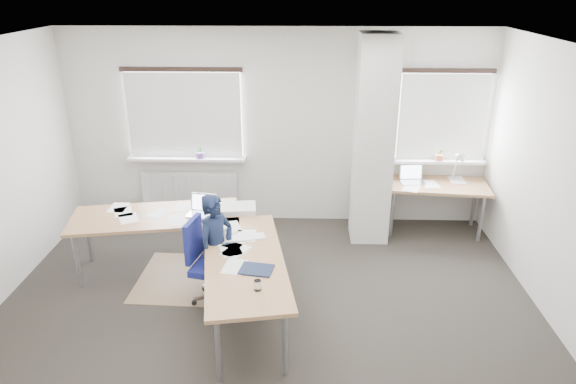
{
  "coord_description": "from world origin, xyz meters",
  "views": [
    {
      "loc": [
        0.37,
        -4.57,
        3.38
      ],
      "look_at": [
        0.2,
        0.9,
        1.1
      ],
      "focal_mm": 32.0,
      "sensor_mm": 36.0,
      "label": 1
    }
  ],
  "objects_px": {
    "desk_side": "(436,187)",
    "task_chair": "(211,279)",
    "desk_main": "(201,237)",
    "person": "(217,249)"
  },
  "relations": [
    {
      "from": "desk_side",
      "to": "task_chair",
      "type": "relative_size",
      "value": 1.48
    },
    {
      "from": "desk_side",
      "to": "task_chair",
      "type": "bearing_deg",
      "value": -141.65
    },
    {
      "from": "desk_main",
      "to": "task_chair",
      "type": "bearing_deg",
      "value": -68.76
    },
    {
      "from": "desk_side",
      "to": "person",
      "type": "height_order",
      "value": "person"
    },
    {
      "from": "desk_side",
      "to": "task_chair",
      "type": "xyz_separation_m",
      "value": [
        -2.89,
        -1.83,
        -0.41
      ]
    },
    {
      "from": "desk_main",
      "to": "desk_side",
      "type": "bearing_deg",
      "value": 18.47
    },
    {
      "from": "desk_main",
      "to": "task_chair",
      "type": "xyz_separation_m",
      "value": [
        0.13,
        -0.21,
        -0.42
      ]
    },
    {
      "from": "task_chair",
      "to": "person",
      "type": "xyz_separation_m",
      "value": [
        0.08,
        0.03,
        0.36
      ]
    },
    {
      "from": "desk_main",
      "to": "desk_side",
      "type": "relative_size",
      "value": 1.92
    },
    {
      "from": "task_chair",
      "to": "person",
      "type": "height_order",
      "value": "person"
    }
  ]
}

